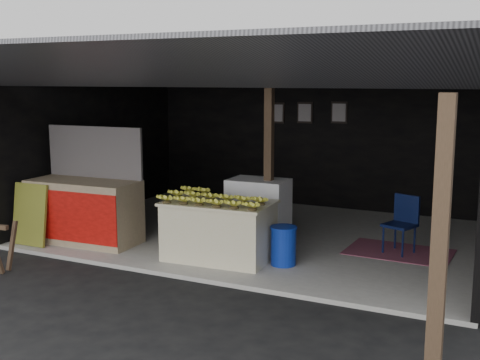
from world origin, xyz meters
The scene contains 12 objects.
ground centered at (0.00, 0.00, 0.00)m, with size 80.00×80.00×0.00m, color black.
concrete_slab centered at (0.00, 2.50, 0.03)m, with size 7.00×5.00×0.06m, color gray.
shophouse centered at (0.00, 2.82, 2.10)m, with size 7.40×7.29×3.02m.
banana_table centered at (-0.02, 0.86, 0.48)m, with size 1.57×1.02×0.83m.
banana_pile centered at (-0.02, 0.86, 0.98)m, with size 1.40×0.84×0.16m, color yellow, non-canonical shape.
white_crate centered at (0.13, 1.90, 0.56)m, with size 0.92×0.64×1.00m.
neighbor_stall centered at (-2.34, 0.76, 0.60)m, with size 1.77×0.86×1.80m.
green_signboard centered at (-2.98, 0.26, 0.54)m, with size 0.64×0.04×0.95m, color black.
water_barrel centered at (0.91, 1.00, 0.32)m, with size 0.35×0.35×0.51m, color #0E2A9C.
plastic_chair centered at (2.26, 2.33, 0.56)m, with size 0.52×0.52×0.86m.
magenta_rug centered at (2.23, 2.31, 0.07)m, with size 1.50×1.00×0.01m, color maroon.
picture_frames centered at (-0.17, 4.89, 1.93)m, with size 1.62×0.04×0.46m.
Camera 1 is at (3.84, -6.45, 2.60)m, focal length 45.00 mm.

